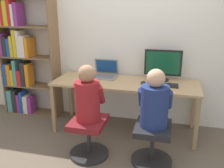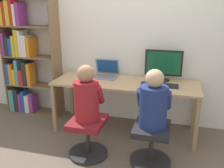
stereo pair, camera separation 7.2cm
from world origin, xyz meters
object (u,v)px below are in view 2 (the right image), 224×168
keyboard (164,85)px  person_at_monitor (153,102)px  desktop_monitor (163,65)px  office_chair_right (88,135)px  bookshelf (23,59)px  laptop (105,73)px  person_at_laptop (87,96)px  office_chair_left (151,142)px

keyboard → person_at_monitor: bearing=-95.5°
desktop_monitor → person_at_monitor: bearing=-91.8°
office_chair_right → keyboard: bearing=40.2°
office_chair_right → bookshelf: 1.86m
keyboard → office_chair_right: 1.18m
laptop → person_at_laptop: 0.92m
laptop → office_chair_right: laptop is taller
laptop → office_chair_left: (0.81, -0.88, -0.52)m
desktop_monitor → person_at_laptop: 1.24m
office_chair_right → bookshelf: bearing=146.9°
keyboard → laptop: bearing=165.5°
bookshelf → person_at_monitor: bearing=-22.2°
office_chair_left → desktop_monitor: bearing=88.2°
laptop → office_chair_right: size_ratio=0.75×
person_at_laptop → person_at_monitor: bearing=3.0°
person_at_monitor → desktop_monitor: bearing=88.2°
bookshelf → laptop: bearing=-1.3°
person_at_monitor → person_at_laptop: person_at_laptop is taller
laptop → person_at_laptop: person_at_laptop is taller
desktop_monitor → bookshelf: bookshelf is taller
keyboard → bookshelf: 2.31m
desktop_monitor → office_chair_right: bearing=-129.8°
person_at_laptop → desktop_monitor: bearing=50.0°
office_chair_right → office_chair_left: bearing=3.0°
office_chair_right → person_at_laptop: size_ratio=0.72×
keyboard → office_chair_right: keyboard is taller
keyboard → desktop_monitor: bearing=97.7°
office_chair_right → person_at_laptop: person_at_laptop is taller
office_chair_right → person_at_monitor: 0.90m
laptop → office_chair_right: bearing=-86.9°
desktop_monitor → keyboard: size_ratio=1.35×
office_chair_right → desktop_monitor: bearing=50.2°
office_chair_left → person_at_monitor: person_at_monitor is taller
laptop → bookshelf: (-1.41, 0.03, 0.13)m
desktop_monitor → bookshelf: 2.25m
keyboard → office_chair_right: bearing=-139.8°
keyboard → office_chair_left: size_ratio=0.79×
person_at_monitor → bookshelf: bookshelf is taller
office_chair_left → bookshelf: bookshelf is taller
office_chair_left → laptop: bearing=132.6°
office_chair_left → office_chair_right: size_ratio=1.00×
keyboard → person_at_monitor: (-0.06, -0.65, 0.01)m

